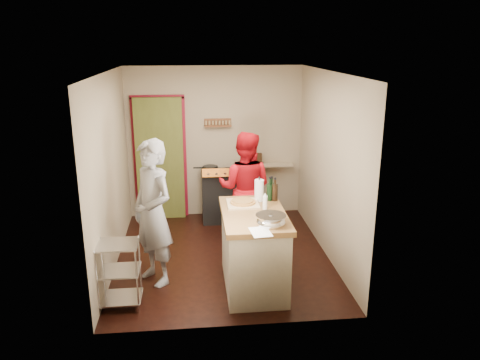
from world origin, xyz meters
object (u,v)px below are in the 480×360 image
object	(u,v)px
island	(254,248)
person_stripe	(153,213)
wire_shelving	(119,272)
stove	(220,195)
person_red	(245,188)

from	to	relation	value
island	person_stripe	world-z (taller)	person_stripe
wire_shelving	island	xyz separation A→B (m)	(1.61, 0.31, 0.08)
stove	island	world-z (taller)	island
stove	island	xyz separation A→B (m)	(0.28, -2.31, 0.07)
wire_shelving	stove	bearing A→B (deg)	63.15
stove	island	distance (m)	2.33
person_stripe	person_red	xyz separation A→B (m)	(1.28, 1.13, -0.07)
stove	person_red	size ratio (longest dim) A/B	0.59
island	person_red	xyz separation A→B (m)	(0.05, 1.39, 0.34)
person_stripe	person_red	world-z (taller)	person_stripe
wire_shelving	person_red	size ratio (longest dim) A/B	0.47
island	person_red	bearing A→B (deg)	88.09
person_red	wire_shelving	bearing A→B (deg)	64.29
stove	wire_shelving	bearing A→B (deg)	-116.85
island	person_stripe	size ratio (longest dim) A/B	0.76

